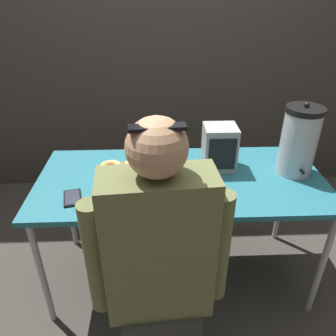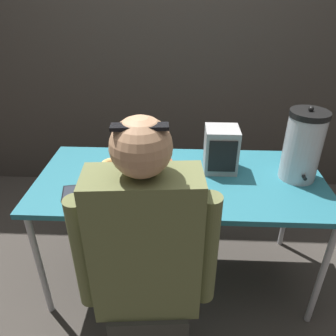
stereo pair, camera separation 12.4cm
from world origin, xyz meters
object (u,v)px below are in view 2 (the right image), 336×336
(coffee_urn, at_px, (304,146))
(space_heater, at_px, (222,150))
(person_seated, at_px, (148,272))
(cell_phone, at_px, (71,193))
(donut_box, at_px, (136,171))

(coffee_urn, xyz_separation_m, space_heater, (-0.40, 0.07, -0.06))
(coffee_urn, bearing_deg, person_seated, -141.45)
(space_heater, relative_size, person_seated, 0.19)
(cell_phone, xyz_separation_m, space_heater, (0.75, 0.28, 0.12))
(coffee_urn, xyz_separation_m, person_seated, (-0.74, -0.59, -0.29))
(donut_box, bearing_deg, coffee_urn, -12.02)
(donut_box, height_order, space_heater, space_heater)
(space_heater, distance_m, person_seated, 0.77)
(space_heater, bearing_deg, cell_phone, -159.64)
(cell_phone, bearing_deg, coffee_urn, -2.62)
(donut_box, relative_size, coffee_urn, 1.21)
(coffee_urn, relative_size, cell_phone, 2.62)
(donut_box, height_order, person_seated, person_seated)
(space_heater, xyz_separation_m, person_seated, (-0.34, -0.65, -0.23))
(donut_box, relative_size, person_seated, 0.38)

